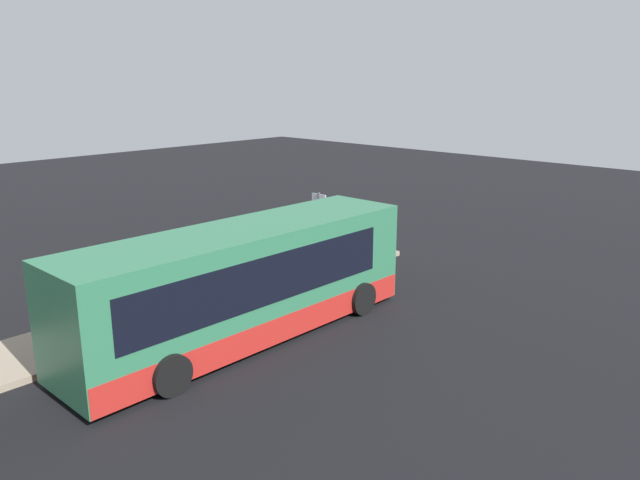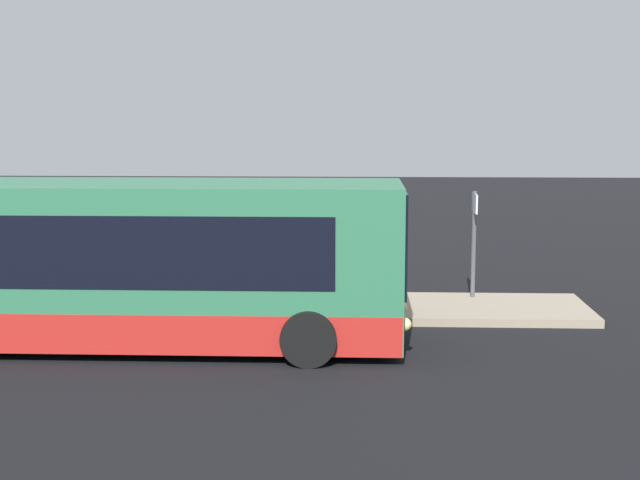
{
  "view_description": "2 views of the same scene",
  "coord_description": "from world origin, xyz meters",
  "px_view_note": "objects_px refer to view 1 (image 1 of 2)",
  "views": [
    {
      "loc": [
        -9.24,
        -12.18,
        6.89
      ],
      "look_at": [
        4.34,
        0.57,
        1.92
      ],
      "focal_mm": 35.0,
      "sensor_mm": 36.0,
      "label": 1
    },
    {
      "loc": [
        5.01,
        -15.96,
        4.41
      ],
      "look_at": [
        4.34,
        0.57,
        1.92
      ],
      "focal_mm": 50.0,
      "sensor_mm": 36.0,
      "label": 2
    }
  ],
  "objects_px": {
    "passenger_boarding": "(283,253)",
    "suitcase": "(207,290)",
    "bus_lead": "(243,285)",
    "sign_post": "(319,215)",
    "passenger_waiting": "(211,277)",
    "trash_bin": "(294,263)",
    "passenger_with_bags": "(207,263)"
  },
  "relations": [
    {
      "from": "passenger_boarding",
      "to": "suitcase",
      "type": "xyz_separation_m",
      "value": [
        -2.99,
        0.25,
        -0.61
      ]
    },
    {
      "from": "bus_lead",
      "to": "suitcase",
      "type": "relative_size",
      "value": 12.68
    },
    {
      "from": "bus_lead",
      "to": "sign_post",
      "type": "relative_size",
      "value": 4.34
    },
    {
      "from": "sign_post",
      "to": "passenger_waiting",
      "type": "bearing_deg",
      "value": -166.25
    },
    {
      "from": "sign_post",
      "to": "suitcase",
      "type": "bearing_deg",
      "value": -170.7
    },
    {
      "from": "bus_lead",
      "to": "suitcase",
      "type": "distance_m",
      "value": 3.07
    },
    {
      "from": "sign_post",
      "to": "trash_bin",
      "type": "xyz_separation_m",
      "value": [
        -2.31,
        -0.98,
        -1.17
      ]
    },
    {
      "from": "trash_bin",
      "to": "sign_post",
      "type": "bearing_deg",
      "value": 23.05
    },
    {
      "from": "bus_lead",
      "to": "passenger_with_bags",
      "type": "height_order",
      "value": "bus_lead"
    },
    {
      "from": "passenger_with_bags",
      "to": "trash_bin",
      "type": "xyz_separation_m",
      "value": [
        3.18,
        -0.74,
        -0.56
      ]
    },
    {
      "from": "bus_lead",
      "to": "passenger_waiting",
      "type": "relative_size",
      "value": 6.07
    },
    {
      "from": "passenger_boarding",
      "to": "trash_bin",
      "type": "bearing_deg",
      "value": 142.27
    },
    {
      "from": "sign_post",
      "to": "passenger_boarding",
      "type": "bearing_deg",
      "value": -158.13
    },
    {
      "from": "passenger_waiting",
      "to": "sign_post",
      "type": "distance_m",
      "value": 6.52
    },
    {
      "from": "passenger_boarding",
      "to": "suitcase",
      "type": "bearing_deg",
      "value": -60.71
    },
    {
      "from": "passenger_boarding",
      "to": "suitcase",
      "type": "height_order",
      "value": "passenger_boarding"
    },
    {
      "from": "suitcase",
      "to": "trash_bin",
      "type": "xyz_separation_m",
      "value": [
        3.77,
        0.01,
        0.04
      ]
    },
    {
      "from": "passenger_waiting",
      "to": "sign_post",
      "type": "relative_size",
      "value": 0.71
    },
    {
      "from": "passenger_boarding",
      "to": "trash_bin",
      "type": "relative_size",
      "value": 2.56
    },
    {
      "from": "passenger_waiting",
      "to": "passenger_with_bags",
      "type": "bearing_deg",
      "value": -68.98
    },
    {
      "from": "passenger_waiting",
      "to": "passenger_boarding",
      "type": "bearing_deg",
      "value": -121.38
    },
    {
      "from": "bus_lead",
      "to": "passenger_with_bags",
      "type": "xyz_separation_m",
      "value": [
        1.43,
        3.51,
        -0.45
      ]
    },
    {
      "from": "passenger_boarding",
      "to": "passenger_with_bags",
      "type": "bearing_deg",
      "value": -78.55
    },
    {
      "from": "passenger_waiting",
      "to": "passenger_with_bags",
      "type": "distance_m",
      "value": 1.54
    },
    {
      "from": "bus_lead",
      "to": "passenger_waiting",
      "type": "height_order",
      "value": "bus_lead"
    },
    {
      "from": "suitcase",
      "to": "bus_lead",
      "type": "bearing_deg",
      "value": -106.98
    },
    {
      "from": "suitcase",
      "to": "passenger_with_bags",
      "type": "bearing_deg",
      "value": 51.89
    },
    {
      "from": "passenger_waiting",
      "to": "sign_post",
      "type": "xyz_separation_m",
      "value": [
        6.31,
        1.54,
        0.58
      ]
    },
    {
      "from": "passenger_boarding",
      "to": "trash_bin",
      "type": "distance_m",
      "value": 1.0
    },
    {
      "from": "bus_lead",
      "to": "suitcase",
      "type": "height_order",
      "value": "bus_lead"
    },
    {
      "from": "bus_lead",
      "to": "passenger_waiting",
      "type": "xyz_separation_m",
      "value": [
        0.61,
        2.21,
        -0.42
      ]
    },
    {
      "from": "passenger_boarding",
      "to": "bus_lead",
      "type": "bearing_deg",
      "value": -22.78
    }
  ]
}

